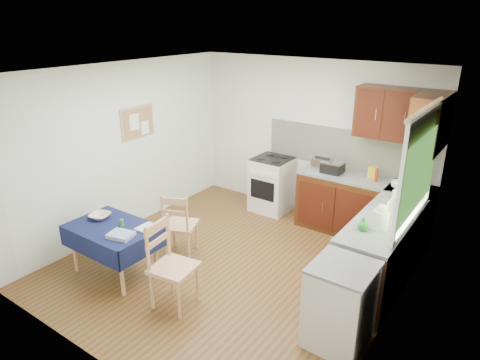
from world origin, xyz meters
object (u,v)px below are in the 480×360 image
Objects in this scene: chair_near at (170,262)px; sandwich_press at (333,167)px; dish_rack at (391,211)px; kettle at (381,218)px; chair_far at (179,223)px; toaster at (322,165)px; dining_table at (113,234)px.

sandwich_press is (0.65, 2.81, 0.45)m from chair_near.
dish_rack is 1.29× the size of kettle.
sandwich_press is (1.29, 1.98, 0.49)m from chair_far.
chair_far is 3.29× the size of toaster.
toaster is at bearing 121.48° from dish_rack.
dish_rack is (1.15, -0.90, -0.06)m from sandwich_press.
chair_far is 2.70m from dish_rack.
kettle reaches higher than chair_far.
chair_near reaches higher than chair_far.
chair_near is (0.64, -0.83, 0.05)m from chair_far.
dining_table is at bearing 79.37° from chair_near.
dish_rack reaches higher than chair_near.
dish_rack is (2.44, 1.08, 0.43)m from chair_far.
chair_near reaches higher than dining_table.
dish_rack is (1.80, 1.92, 0.38)m from chair_near.
dish_rack is at bearing 92.96° from kettle.
kettle is at bearing 170.83° from chair_far.
chair_far is 2.49× the size of dish_rack.
toaster is 0.76× the size of dish_rack.
dining_table is 1.08× the size of chair_near.
chair_near is 2.65m from dish_rack.
toaster is at bearing 168.36° from sandwich_press.
dish_rack is at bearing -59.27° from sandwich_press.
dining_table is 3.40m from dish_rack.
kettle reaches higher than chair_near.
kettle is (1.17, -1.40, 0.04)m from sandwich_press.
toaster is 1.57m from dish_rack.
chair_near is 3.39× the size of sandwich_press.
sandwich_press is at bearing 49.02° from dining_table.
chair_far is (0.38, 0.78, -0.06)m from dining_table.
kettle is (0.03, -0.50, 0.11)m from dish_rack.
chair_near is at bearing 105.10° from chair_far.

